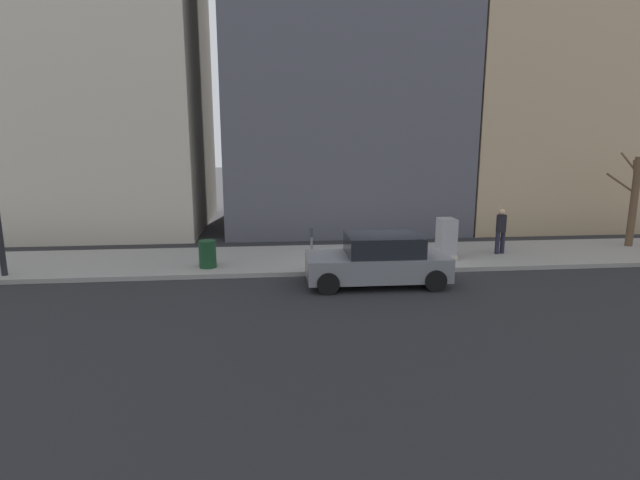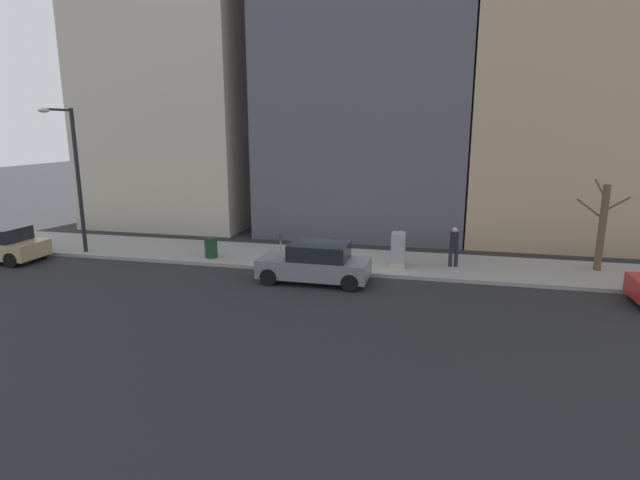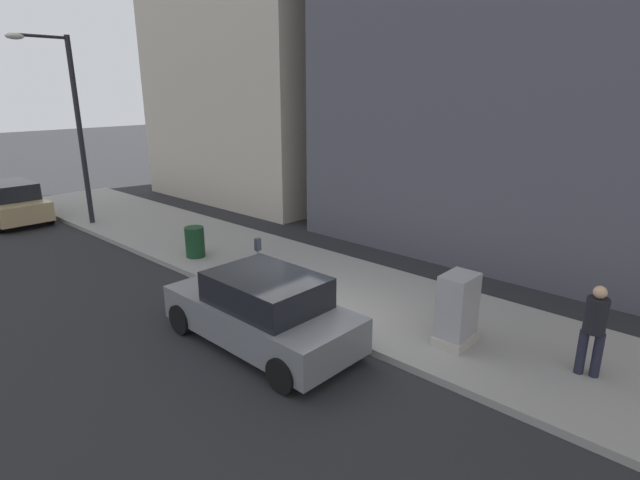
{
  "view_description": "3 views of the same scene",
  "coord_description": "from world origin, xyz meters",
  "px_view_note": "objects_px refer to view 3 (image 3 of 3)",
  "views": [
    {
      "loc": [
        -15.33,
        3.48,
        4.36
      ],
      "look_at": [
        0.75,
        1.84,
        1.02
      ],
      "focal_mm": 28.0,
      "sensor_mm": 36.0,
      "label": 1
    },
    {
      "loc": [
        -18.97,
        -4.11,
        5.8
      ],
      "look_at": [
        0.88,
        0.55,
        1.2
      ],
      "focal_mm": 28.0,
      "sensor_mm": 36.0,
      "label": 2
    },
    {
      "loc": [
        -6.96,
        -6.67,
        4.95
      ],
      "look_at": [
        1.03,
        0.65,
        1.64
      ],
      "focal_mm": 28.0,
      "sensor_mm": 36.0,
      "label": 3
    }
  ],
  "objects_px": {
    "parked_car_tan": "(9,202)",
    "pedestrian_near_meter": "(594,326)",
    "trash_bin": "(195,242)",
    "streetlamp": "(70,116)",
    "parking_meter": "(258,259)",
    "parked_car_grey": "(262,310)",
    "utility_box": "(457,310)"
  },
  "relations": [
    {
      "from": "parked_car_tan",
      "to": "parking_meter",
      "type": "bearing_deg",
      "value": -81.98
    },
    {
      "from": "trash_bin",
      "to": "parked_car_grey",
      "type": "bearing_deg",
      "value": -110.61
    },
    {
      "from": "utility_box",
      "to": "trash_bin",
      "type": "xyz_separation_m",
      "value": [
        -0.4,
        8.22,
        -0.25
      ]
    },
    {
      "from": "utility_box",
      "to": "pedestrian_near_meter",
      "type": "xyz_separation_m",
      "value": [
        0.53,
        -2.24,
        0.24
      ]
    },
    {
      "from": "parked_car_grey",
      "to": "trash_bin",
      "type": "xyz_separation_m",
      "value": [
        1.98,
        5.27,
        -0.14
      ]
    },
    {
      "from": "parked_car_tan",
      "to": "pedestrian_near_meter",
      "type": "bearing_deg",
      "value": -80.71
    },
    {
      "from": "utility_box",
      "to": "streetlamp",
      "type": "relative_size",
      "value": 0.22
    },
    {
      "from": "parked_car_tan",
      "to": "trash_bin",
      "type": "relative_size",
      "value": 4.68
    },
    {
      "from": "parked_car_tan",
      "to": "trash_bin",
      "type": "height_order",
      "value": "parked_car_tan"
    },
    {
      "from": "utility_box",
      "to": "pedestrian_near_meter",
      "type": "distance_m",
      "value": 2.32
    },
    {
      "from": "streetlamp",
      "to": "parking_meter",
      "type": "bearing_deg",
      "value": -89.0
    },
    {
      "from": "parking_meter",
      "to": "parked_car_grey",
      "type": "bearing_deg",
      "value": -129.2
    },
    {
      "from": "parked_car_tan",
      "to": "parking_meter",
      "type": "distance_m",
      "value": 12.76
    },
    {
      "from": "utility_box",
      "to": "trash_bin",
      "type": "height_order",
      "value": "utility_box"
    },
    {
      "from": "utility_box",
      "to": "pedestrian_near_meter",
      "type": "bearing_deg",
      "value": -76.73
    },
    {
      "from": "streetlamp",
      "to": "pedestrian_near_meter",
      "type": "relative_size",
      "value": 3.92
    },
    {
      "from": "parked_car_grey",
      "to": "utility_box",
      "type": "distance_m",
      "value": 3.8
    },
    {
      "from": "utility_box",
      "to": "streetlamp",
      "type": "distance_m",
      "value": 14.79
    },
    {
      "from": "parked_car_tan",
      "to": "utility_box",
      "type": "height_order",
      "value": "utility_box"
    },
    {
      "from": "trash_bin",
      "to": "streetlamp",
      "type": "bearing_deg",
      "value": 95.7
    },
    {
      "from": "parked_car_grey",
      "to": "parking_meter",
      "type": "relative_size",
      "value": 3.12
    },
    {
      "from": "parking_meter",
      "to": "utility_box",
      "type": "xyz_separation_m",
      "value": [
        0.85,
        -4.83,
        -0.13
      ]
    },
    {
      "from": "parking_meter",
      "to": "utility_box",
      "type": "relative_size",
      "value": 0.94
    },
    {
      "from": "pedestrian_near_meter",
      "to": "utility_box",
      "type": "bearing_deg",
      "value": -2.28
    },
    {
      "from": "parked_car_tan",
      "to": "trash_bin",
      "type": "distance_m",
      "value": 9.5
    },
    {
      "from": "parked_car_grey",
      "to": "trash_bin",
      "type": "height_order",
      "value": "parked_car_grey"
    },
    {
      "from": "streetlamp",
      "to": "parked_car_tan",
      "type": "bearing_deg",
      "value": 116.03
    },
    {
      "from": "trash_bin",
      "to": "parked_car_tan",
      "type": "bearing_deg",
      "value": 102.9
    },
    {
      "from": "parked_car_tan",
      "to": "parking_meter",
      "type": "xyz_separation_m",
      "value": [
        1.67,
        -12.65,
        0.24
      ]
    },
    {
      "from": "utility_box",
      "to": "parked_car_grey",
      "type": "bearing_deg",
      "value": 128.91
    },
    {
      "from": "parked_car_tan",
      "to": "parked_car_grey",
      "type": "bearing_deg",
      "value": -88.96
    },
    {
      "from": "utility_box",
      "to": "parking_meter",
      "type": "bearing_deg",
      "value": 99.98
    }
  ]
}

